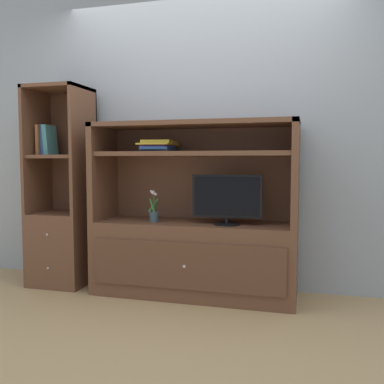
# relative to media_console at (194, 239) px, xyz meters

# --- Properties ---
(ground_plane) EXTENTS (8.00, 8.00, 0.00)m
(ground_plane) POSITION_rel_media_console_xyz_m (0.00, -0.41, -0.46)
(ground_plane) COLOR tan
(painted_rear_wall) EXTENTS (6.00, 0.10, 2.80)m
(painted_rear_wall) POSITION_rel_media_console_xyz_m (0.00, 0.34, 0.94)
(painted_rear_wall) COLOR #9EA8B2
(painted_rear_wall) RESTS_ON ground_plane
(media_console) EXTENTS (1.65, 0.53, 1.41)m
(media_console) POSITION_rel_media_console_xyz_m (0.00, 0.00, 0.00)
(media_console) COLOR brown
(media_console) RESTS_ON ground_plane
(tv_monitor) EXTENTS (0.55, 0.21, 0.39)m
(tv_monitor) POSITION_rel_media_console_xyz_m (0.28, -0.07, 0.34)
(tv_monitor) COLOR black
(tv_monitor) RESTS_ON media_console
(potted_plant) EXTENTS (0.09, 0.09, 0.27)m
(potted_plant) POSITION_rel_media_console_xyz_m (-0.32, -0.07, 0.21)
(potted_plant) COLOR #384C56
(potted_plant) RESTS_ON media_console
(magazine_stack) EXTENTS (0.29, 0.36, 0.09)m
(magazine_stack) POSITION_rel_media_console_xyz_m (-0.30, 0.00, 0.76)
(magazine_stack) COLOR black
(magazine_stack) RESTS_ON media_console
(bookshelf_tall) EXTENTS (0.50, 0.45, 1.74)m
(bookshelf_tall) POSITION_rel_media_console_xyz_m (-1.22, 0.00, 0.10)
(bookshelf_tall) COLOR brown
(bookshelf_tall) RESTS_ON ground_plane
(upright_book_row) EXTENTS (0.12, 0.18, 0.27)m
(upright_book_row) POSITION_rel_media_console_xyz_m (-1.35, -0.01, 0.82)
(upright_book_row) COLOR #A56638
(upright_book_row) RESTS_ON bookshelf_tall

